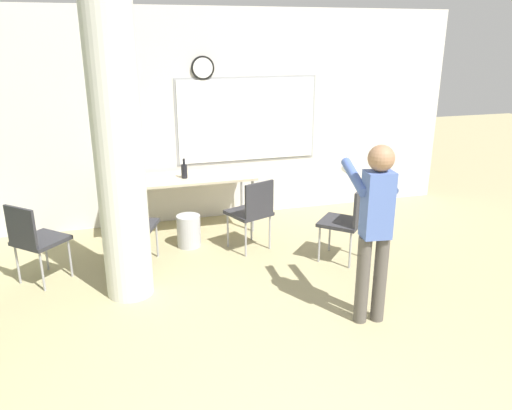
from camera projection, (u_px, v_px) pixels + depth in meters
The scene contains 10 objects.
wall_back at pixel (177, 119), 6.59m from camera, with size 8.00×0.15×2.80m.
support_pillar at pixel (119, 156), 4.55m from camera, with size 0.45×0.45×2.80m.
folding_table at pixel (182, 181), 6.37m from camera, with size 1.83×0.66×0.73m.
bottle_on_table at pixel (184, 171), 6.29m from camera, with size 0.08×0.08×0.25m.
waste_bin at pixel (189, 231), 6.05m from camera, with size 0.29×0.29×0.39m.
chair_table_right at pixel (252, 210), 5.84m from camera, with size 0.57×0.57×0.87m.
chair_table_left at pixel (133, 223), 5.42m from camera, with size 0.57×0.57×0.87m.
chair_near_pillar at pixel (34, 237), 5.04m from camera, with size 0.62×0.62×0.87m.
chair_mid_room at pixel (347, 218), 5.56m from camera, with size 0.62×0.62×0.87m.
person_playing_side at pixel (375, 221), 4.24m from camera, with size 0.41×0.65×1.61m.
Camera 1 is at (-0.87, -1.57, 2.44)m, focal length 35.00 mm.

